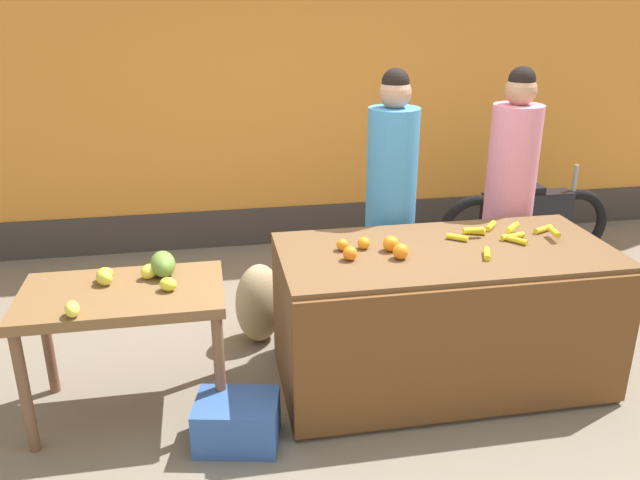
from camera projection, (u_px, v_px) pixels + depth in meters
name	position (u px, v px, depth m)	size (l,w,h in m)	color
ground_plane	(375.00, 383.00, 4.02)	(24.00, 24.00, 0.00)	#756B5B
market_wall_back	(306.00, 65.00, 5.84)	(9.50, 0.23, 3.39)	orange
fruit_stall_counter	(442.00, 316.00, 3.92)	(1.96, 0.95, 0.88)	brown
side_table_wooden	(124.00, 307.00, 3.54)	(1.10, 0.65, 0.77)	brown
banana_bunch_pile	(503.00, 234.00, 3.93)	(0.72, 0.57, 0.07)	yellow
orange_pile	(376.00, 248.00, 3.68)	(0.38, 0.27, 0.09)	orange
mango_papaya_pile	(146.00, 272.00, 3.59)	(0.57, 0.61, 0.14)	yellow
vendor_woman_blue_shirt	(391.00, 205.00, 4.39)	(0.34, 0.34, 1.84)	#33333D
vendor_woman_pink_shirt	(509.00, 199.00, 4.53)	(0.34, 0.34, 1.83)	#33333D
parked_motorcycle	(525.00, 219.00, 5.71)	(1.60, 0.18, 0.88)	black
produce_crate	(237.00, 422.00, 3.45)	(0.44, 0.32, 0.26)	#3359A5
produce_sack	(259.00, 303.00, 4.43)	(0.36, 0.30, 0.57)	tan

